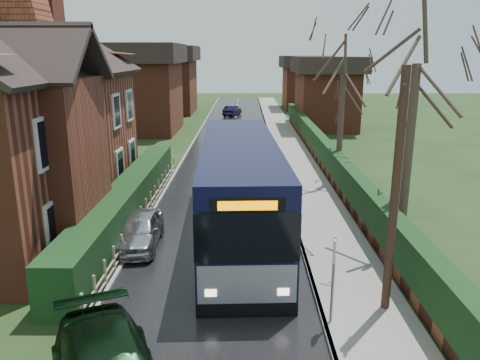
{
  "coord_description": "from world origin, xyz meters",
  "views": [
    {
      "loc": [
        0.98,
        -13.63,
        6.78
      ],
      "look_at": [
        0.8,
        4.72,
        1.8
      ],
      "focal_mm": 35.0,
      "sensor_mm": 36.0,
      "label": 1
    }
  ],
  "objects_px": {
    "car_silver": "(140,230)",
    "telegraph_pole": "(395,195)",
    "bus": "(240,190)",
    "bus_stop_sign": "(334,268)"
  },
  "relations": [
    {
      "from": "car_silver",
      "to": "telegraph_pole",
      "type": "xyz_separation_m",
      "value": [
        7.6,
        -4.42,
        2.69
      ]
    },
    {
      "from": "bus",
      "to": "telegraph_pole",
      "type": "relative_size",
      "value": 1.85
    },
    {
      "from": "bus_stop_sign",
      "to": "telegraph_pole",
      "type": "distance_m",
      "value": 2.43
    },
    {
      "from": "car_silver",
      "to": "bus_stop_sign",
      "type": "bearing_deg",
      "value": -42.37
    },
    {
      "from": "bus",
      "to": "telegraph_pole",
      "type": "height_order",
      "value": "telegraph_pole"
    },
    {
      "from": "bus",
      "to": "bus_stop_sign",
      "type": "xyz_separation_m",
      "value": [
        2.4,
        -6.29,
        -0.17
      ]
    },
    {
      "from": "car_silver",
      "to": "bus_stop_sign",
      "type": "distance_m",
      "value": 7.97
    },
    {
      "from": "bus",
      "to": "bus_stop_sign",
      "type": "bearing_deg",
      "value": -71.62
    },
    {
      "from": "bus_stop_sign",
      "to": "car_silver",
      "type": "bearing_deg",
      "value": 149.21
    },
    {
      "from": "car_silver",
      "to": "bus_stop_sign",
      "type": "relative_size",
      "value": 1.46
    }
  ]
}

